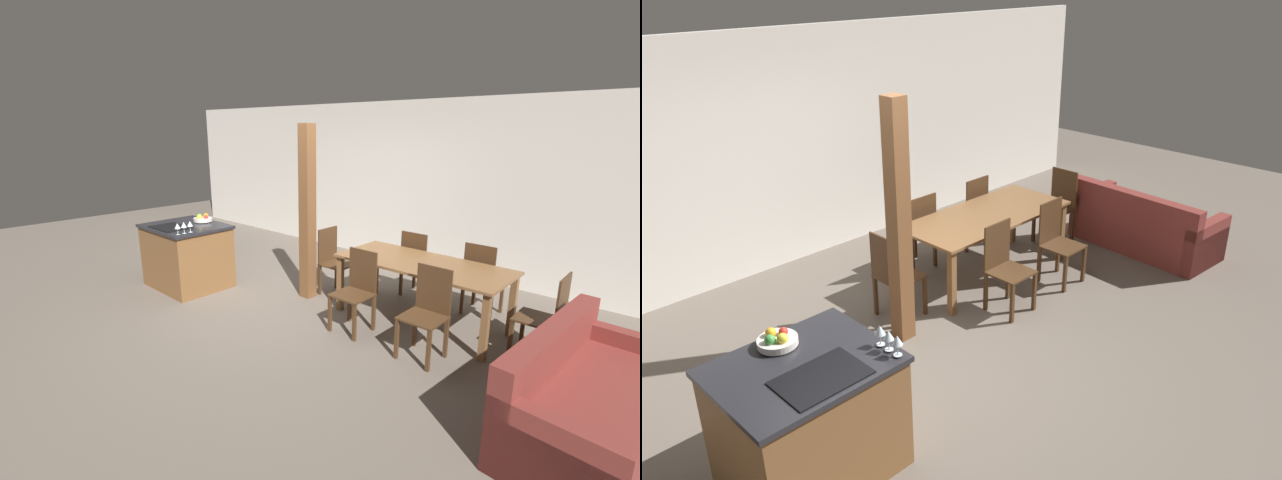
{
  "view_description": "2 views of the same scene",
  "coord_description": "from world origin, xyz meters",
  "views": [
    {
      "loc": [
        3.98,
        -3.46,
        2.25
      ],
      "look_at": [
        0.6,
        0.2,
        0.95
      ],
      "focal_mm": 24.0,
      "sensor_mm": 36.0,
      "label": 1
    },
    {
      "loc": [
        -3.2,
        -3.5,
        3.3
      ],
      "look_at": [
        0.6,
        0.2,
        0.95
      ],
      "focal_mm": 35.0,
      "sensor_mm": 36.0,
      "label": 2
    }
  ],
  "objects": [
    {
      "name": "fruit_bowl",
      "position": [
        -1.5,
        -0.09,
        0.96
      ],
      "size": [
        0.27,
        0.27,
        0.11
      ],
      "color": "silver",
      "rests_on": "kitchen_island"
    },
    {
      "name": "timber_post",
      "position": [
        0.1,
        0.5,
        1.16
      ],
      "size": [
        0.17,
        0.17,
        2.32
      ],
      "color": "brown",
      "rests_on": "ground_plane"
    },
    {
      "name": "dining_chair_near_left",
      "position": [
        1.2,
        0.17,
        0.48
      ],
      "size": [
        0.4,
        0.4,
        0.93
      ],
      "color": "#472D19",
      "rests_on": "ground_plane"
    },
    {
      "name": "ground_plane",
      "position": [
        0.0,
        0.0,
        0.0
      ],
      "size": [
        16.0,
        16.0,
        0.0
      ],
      "primitive_type": "plane",
      "color": "#665B51"
    },
    {
      "name": "dining_chair_near_right",
      "position": [
        2.09,
        0.17,
        0.48
      ],
      "size": [
        0.4,
        0.4,
        0.93
      ],
      "color": "#472D19",
      "rests_on": "ground_plane"
    },
    {
      "name": "wine_glass_middle",
      "position": [
        -1.01,
        -0.68,
        1.03
      ],
      "size": [
        0.08,
        0.08,
        0.15
      ],
      "color": "silver",
      "rests_on": "kitchen_island"
    },
    {
      "name": "dining_chair_head_end",
      "position": [
        0.27,
        0.83,
        0.48
      ],
      "size": [
        0.4,
        0.4,
        0.93
      ],
      "rotation": [
        0.0,
        0.0,
        1.57
      ],
      "color": "#472D19",
      "rests_on": "ground_plane"
    },
    {
      "name": "wine_glass_far",
      "position": [
        -1.01,
        -0.59,
        1.03
      ],
      "size": [
        0.08,
        0.08,
        0.15
      ],
      "color": "silver",
      "rests_on": "kitchen_island"
    },
    {
      "name": "dining_table",
      "position": [
        1.64,
        0.83,
        0.65
      ],
      "size": [
        1.98,
        0.89,
        0.74
      ],
      "color": "brown",
      "rests_on": "ground_plane"
    },
    {
      "name": "dining_chair_foot_end",
      "position": [
        3.01,
        0.83,
        0.48
      ],
      "size": [
        0.4,
        0.4,
        0.93
      ],
      "rotation": [
        0.0,
        0.0,
        -1.57
      ],
      "color": "#472D19",
      "rests_on": "ground_plane"
    },
    {
      "name": "kitchen_island",
      "position": [
        -1.5,
        -0.38,
        0.46
      ],
      "size": [
        1.14,
        0.93,
        0.92
      ],
      "color": "brown",
      "rests_on": "ground_plane"
    },
    {
      "name": "dining_chair_far_right",
      "position": [
        2.09,
        1.5,
        0.48
      ],
      "size": [
        0.4,
        0.4,
        0.93
      ],
      "rotation": [
        0.0,
        0.0,
        3.14
      ],
      "color": "#472D19",
      "rests_on": "ground_plane"
    },
    {
      "name": "couch",
      "position": [
        3.56,
        -0.1,
        0.28
      ],
      "size": [
        0.93,
        1.83,
        0.8
      ],
      "rotation": [
        0.0,
        0.0,
        1.5
      ],
      "color": "maroon",
      "rests_on": "ground_plane"
    },
    {
      "name": "wall_back",
      "position": [
        0.0,
        2.78,
        1.35
      ],
      "size": [
        11.2,
        0.08,
        2.7
      ],
      "color": "silver",
      "rests_on": "ground_plane"
    },
    {
      "name": "dining_chair_far_left",
      "position": [
        1.2,
        1.5,
        0.48
      ],
      "size": [
        0.4,
        0.4,
        0.93
      ],
      "rotation": [
        0.0,
        0.0,
        3.14
      ],
      "color": "#472D19",
      "rests_on": "ground_plane"
    },
    {
      "name": "wine_glass_near",
      "position": [
        -1.01,
        -0.77,
        1.03
      ],
      "size": [
        0.08,
        0.08,
        0.15
      ],
      "color": "silver",
      "rests_on": "kitchen_island"
    }
  ]
}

